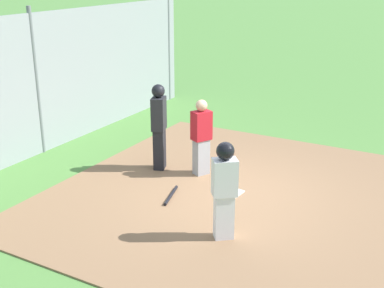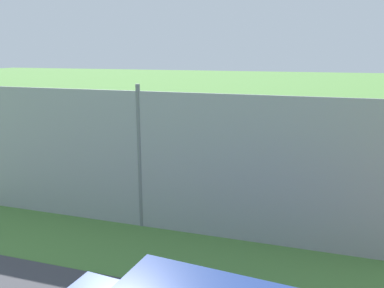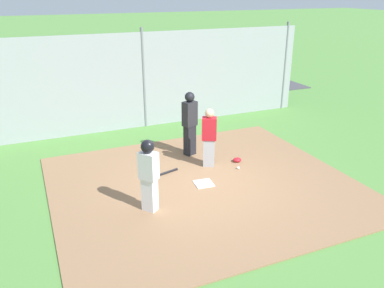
{
  "view_description": "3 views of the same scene",
  "coord_description": "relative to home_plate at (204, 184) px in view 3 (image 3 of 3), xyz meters",
  "views": [
    {
      "loc": [
        8.13,
        3.7,
        4.18
      ],
      "look_at": [
        -0.02,
        -0.84,
        0.88
      ],
      "focal_mm": 47.46,
      "sensor_mm": 36.0,
      "label": 1
    },
    {
      "loc": [
        3.8,
        -12.8,
        4.05
      ],
      "look_at": [
        -0.12,
        -0.55,
        1.02
      ],
      "focal_mm": 36.98,
      "sensor_mm": 36.0,
      "label": 2
    },
    {
      "loc": [
        3.67,
        7.82,
        4.53
      ],
      "look_at": [
        -0.05,
        -0.86,
        0.76
      ],
      "focal_mm": 36.83,
      "sensor_mm": 36.0,
      "label": 3
    }
  ],
  "objects": [
    {
      "name": "catcher",
      "position": [
        -0.58,
        -0.93,
        0.82
      ],
      "size": [
        0.46,
        0.41,
        1.6
      ],
      "rotation": [
        0.0,
        0.0,
        1.09
      ],
      "color": "#9E9EA3",
      "rests_on": "dirt_infield"
    },
    {
      "name": "home_plate",
      "position": [
        0.0,
        0.0,
        0.0
      ],
      "size": [
        0.48,
        0.48,
        0.02
      ],
      "primitive_type": "cube",
      "rotation": [
        0.0,
        0.0,
        -0.1
      ],
      "color": "white",
      "rests_on": "dirt_infield"
    },
    {
      "name": "umpire",
      "position": [
        -0.41,
        -1.85,
        0.97
      ],
      "size": [
        0.45,
        0.37,
        1.85
      ],
      "rotation": [
        0.0,
        0.0,
        1.92
      ],
      "color": "black",
      "rests_on": "dirt_infield"
    },
    {
      "name": "catcher_mask",
      "position": [
        -1.41,
        -0.84,
        0.05
      ],
      "size": [
        0.24,
        0.2,
        0.12
      ],
      "primitive_type": "ellipsoid",
      "color": "#B21923",
      "rests_on": "dirt_infield"
    },
    {
      "name": "dirt_infield",
      "position": [
        0.0,
        0.0,
        -0.03
      ],
      "size": [
        7.2,
        6.4,
        0.03
      ],
      "primitive_type": "cube",
      "color": "#896647",
      "rests_on": "ground_plane"
    },
    {
      "name": "ground_plane",
      "position": [
        0.0,
        0.0,
        -0.04
      ],
      "size": [
        140.0,
        140.0,
        0.0
      ],
      "primitive_type": "plane",
      "color": "#51843D"
    },
    {
      "name": "baseball",
      "position": [
        -1.2,
        -0.41,
        0.03
      ],
      "size": [
        0.07,
        0.07,
        0.07
      ],
      "primitive_type": "sphere",
      "color": "white",
      "rests_on": "dirt_infield"
    },
    {
      "name": "backstop_fence",
      "position": [
        0.0,
        -4.86,
        1.56
      ],
      "size": [
        12.0,
        0.1,
        3.35
      ],
      "color": "#93999E",
      "rests_on": "ground_plane"
    },
    {
      "name": "baseball_bat",
      "position": [
        0.7,
        -0.89,
        0.02
      ],
      "size": [
        0.79,
        0.27,
        0.06
      ],
      "primitive_type": "cylinder",
      "rotation": [
        0.0,
        1.57,
        0.27
      ],
      "color": "black",
      "rests_on": "dirt_infield"
    },
    {
      "name": "parked_car_blue",
      "position": [
        2.67,
        -9.14,
        0.57
      ],
      "size": [
        4.34,
        2.18,
        1.28
      ],
      "rotation": [
        0.0,
        0.0,
        3.05
      ],
      "color": "#28428C",
      "rests_on": "parking_lot"
    },
    {
      "name": "runner",
      "position": [
        1.57,
        0.63,
        0.91
      ],
      "size": [
        0.44,
        0.46,
        1.63
      ],
      "rotation": [
        0.0,
        0.0,
        3.81
      ],
      "color": "silver",
      "rests_on": "dirt_infield"
    },
    {
      "name": "parking_lot",
      "position": [
        0.0,
        -9.68,
        -0.02
      ],
      "size": [
        18.0,
        5.2,
        0.04
      ],
      "primitive_type": "cube",
      "color": "#424247",
      "rests_on": "ground_plane"
    }
  ]
}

